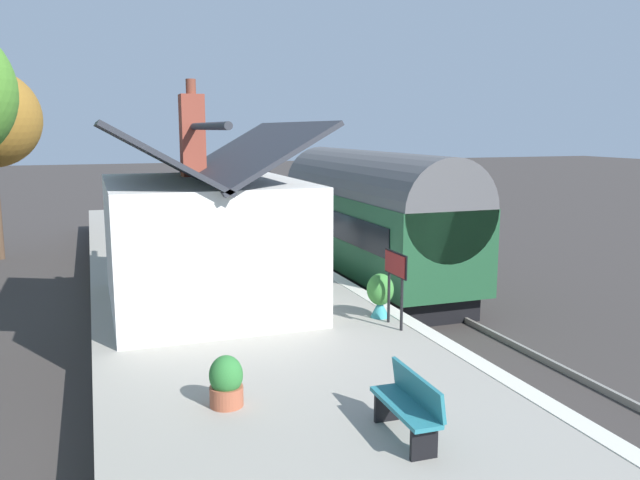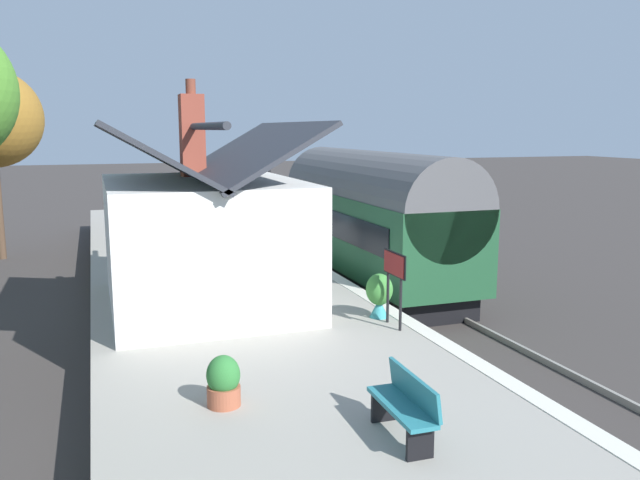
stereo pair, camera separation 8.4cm
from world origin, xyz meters
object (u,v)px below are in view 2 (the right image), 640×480
at_px(bench_near_building, 405,404).
at_px(planter_bench_left, 223,382).
at_px(planter_bench_right, 131,226).
at_px(station_building, 204,237).
at_px(bench_mid_platform, 203,227).
at_px(bench_platform_end, 191,217).
at_px(planter_under_sign, 379,294).
at_px(station_sign_board, 395,270).
at_px(planter_by_door, 170,222).
at_px(lamp_post_platform, 269,177).
at_px(planter_corner_building, 127,236).
at_px(planter_edge_near, 142,248).
at_px(bench_by_lamp, 211,236).
at_px(train, 372,218).

distance_m(bench_near_building, planter_bench_left, 2.75).
bearing_deg(planter_bench_left, planter_bench_right, 1.27).
height_order(station_building, planter_bench_left, station_building).
bearing_deg(bench_mid_platform, bench_platform_end, -0.05).
bearing_deg(planter_under_sign, station_sign_board, -179.20).
distance_m(bench_mid_platform, station_sign_board, 12.07).
xyz_separation_m(station_building, planter_by_door, (11.83, -0.52, -1.26)).
distance_m(bench_near_building, lamp_post_platform, 12.96).
height_order(planter_bench_right, lamp_post_platform, lamp_post_platform).
distance_m(planter_under_sign, station_sign_board, 0.97).
bearing_deg(bench_mid_platform, planter_corner_building, 92.88).
relative_size(bench_mid_platform, station_sign_board, 0.90).
bearing_deg(planter_edge_near, planter_by_door, -15.29).
relative_size(bench_by_lamp, lamp_post_platform, 0.39).
distance_m(bench_platform_end, planter_bench_left, 17.72).
distance_m(planter_under_sign, planter_bench_right, 14.05).
bearing_deg(bench_near_building, bench_platform_end, 0.01).
height_order(bench_platform_end, bench_mid_platform, same).
relative_size(station_building, planter_bench_left, 7.92).
height_order(planter_under_sign, station_sign_board, station_sign_board).
distance_m(planter_corner_building, station_sign_board, 12.68).
xyz_separation_m(train, planter_by_door, (8.12, 5.37, -0.96)).
bearing_deg(planter_under_sign, planter_bench_left, 129.92).
bearing_deg(planter_bench_right, planter_under_sign, -161.62).
xyz_separation_m(train, planter_corner_building, (4.90, 7.23, -0.94)).
relative_size(bench_mid_platform, planter_by_door, 2.00).
bearing_deg(bench_near_building, planter_by_door, 2.47).
bearing_deg(planter_corner_building, bench_near_building, -170.58).
distance_m(planter_by_door, planter_edge_near, 5.80).
relative_size(station_building, bench_mid_platform, 4.30).
bearing_deg(planter_bench_left, bench_mid_platform, -8.03).
xyz_separation_m(station_building, bench_mid_platform, (8.76, -1.35, -1.09)).
distance_m(bench_near_building, planter_edge_near, 14.07).
height_order(bench_near_building, bench_by_lamp, same).
height_order(bench_platform_end, station_sign_board, station_sign_board).
height_order(planter_by_door, planter_edge_near, planter_by_door).
height_order(planter_by_door, station_sign_board, station_sign_board).
distance_m(bench_mid_platform, planter_edge_near, 3.46).
relative_size(bench_by_lamp, station_sign_board, 0.90).
relative_size(bench_by_lamp, planter_edge_near, 1.71).
height_order(bench_mid_platform, planter_by_door, bench_mid_platform).
bearing_deg(train, station_sign_board, 159.74).
bearing_deg(bench_near_building, planter_bench_right, 7.47).
height_order(bench_near_building, bench_mid_platform, same).
bearing_deg(planter_by_door, station_sign_board, -169.22).
relative_size(planter_bench_left, planter_under_sign, 0.80).
height_order(bench_mid_platform, planter_bench_right, bench_mid_platform).
relative_size(bench_mid_platform, planter_bench_left, 1.84).
distance_m(bench_by_lamp, planter_bench_left, 12.60).
xyz_separation_m(planter_corner_building, station_sign_board, (-11.75, -4.70, 0.86)).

